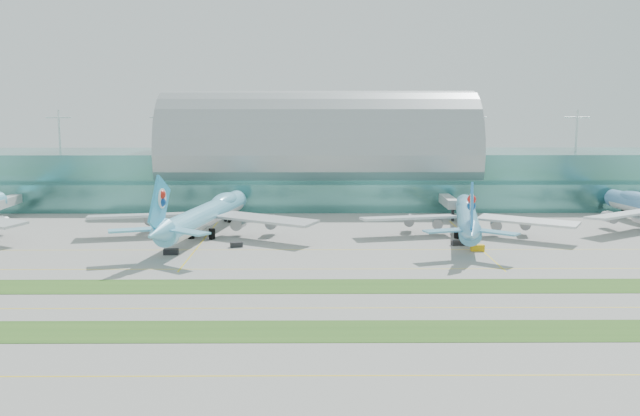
{
  "coord_description": "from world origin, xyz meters",
  "views": [
    {
      "loc": [
        -1.45,
        -146.31,
        39.48
      ],
      "look_at": [
        0.0,
        55.0,
        9.0
      ],
      "focal_mm": 40.0,
      "sensor_mm": 36.0,
      "label": 1
    }
  ],
  "objects": [
    {
      "name": "ground",
      "position": [
        0.0,
        0.0,
        0.0
      ],
      "size": [
        700.0,
        700.0,
        0.0
      ],
      "primitive_type": "plane",
      "color": "gray",
      "rests_on": "ground"
    },
    {
      "name": "terminal",
      "position": [
        0.01,
        128.79,
        14.23
      ],
      "size": [
        340.0,
        69.1,
        36.0
      ],
      "color": "#3D7A75",
      "rests_on": "ground"
    },
    {
      "name": "grass_strip_near",
      "position": [
        0.0,
        -28.0,
        0.04
      ],
      "size": [
        420.0,
        12.0,
        0.08
      ],
      "primitive_type": "cube",
      "color": "#2D591E",
      "rests_on": "ground"
    },
    {
      "name": "grass_strip_far",
      "position": [
        0.0,
        2.0,
        0.04
      ],
      "size": [
        420.0,
        12.0,
        0.08
      ],
      "primitive_type": "cube",
      "color": "#2D591E",
      "rests_on": "ground"
    },
    {
      "name": "taxiline_a",
      "position": [
        0.0,
        -48.0,
        0.01
      ],
      "size": [
        420.0,
        0.35,
        0.01
      ],
      "primitive_type": "cube",
      "color": "yellow",
      "rests_on": "ground"
    },
    {
      "name": "taxiline_b",
      "position": [
        0.0,
        -14.0,
        0.01
      ],
      "size": [
        420.0,
        0.35,
        0.01
      ],
      "primitive_type": "cube",
      "color": "yellow",
      "rests_on": "ground"
    },
    {
      "name": "taxiline_c",
      "position": [
        0.0,
        18.0,
        0.01
      ],
      "size": [
        420.0,
        0.35,
        0.01
      ],
      "primitive_type": "cube",
      "color": "yellow",
      "rests_on": "ground"
    },
    {
      "name": "taxiline_d",
      "position": [
        0.0,
        40.0,
        0.01
      ],
      "size": [
        420.0,
        0.35,
        0.01
      ],
      "primitive_type": "cube",
      "color": "yellow",
      "rests_on": "ground"
    },
    {
      "name": "airliner_b",
      "position": [
        -33.31,
        59.82,
        6.68
      ],
      "size": [
        68.31,
        78.4,
        21.67
      ],
      "rotation": [
        0.0,
        0.0,
        -0.18
      ],
      "color": "#66BDE1",
      "rests_on": "ground"
    },
    {
      "name": "airliner_c",
      "position": [
        43.12,
        59.17,
        6.03
      ],
      "size": [
        61.61,
        70.73,
        19.55
      ],
      "rotation": [
        0.0,
        0.0,
        -0.18
      ],
      "color": "#5FAAD1",
      "rests_on": "ground"
    },
    {
      "name": "gse_c",
      "position": [
        -38.72,
        34.3,
        0.75
      ],
      "size": [
        3.96,
        2.24,
        1.49
      ],
      "primitive_type": "cube",
      "rotation": [
        0.0,
        0.0,
        0.07
      ],
      "color": "black",
      "rests_on": "ground"
    },
    {
      "name": "gse_d",
      "position": [
        -22.81,
        43.47,
        0.69
      ],
      "size": [
        3.57,
        2.37,
        1.38
      ],
      "primitive_type": "cube",
      "rotation": [
        0.0,
        0.0,
        0.28
      ],
      "color": "black",
      "rests_on": "ground"
    },
    {
      "name": "gse_e",
      "position": [
        41.61,
        38.11,
        0.85
      ],
      "size": [
        3.5,
        1.86,
        1.71
      ],
      "primitive_type": "cube",
      "rotation": [
        0.0,
        0.0,
        0.02
      ],
      "color": "gold",
      "rests_on": "ground"
    },
    {
      "name": "gse_f",
      "position": [
        38.01,
        45.54,
        0.71
      ],
      "size": [
        4.1,
        2.48,
        1.42
      ],
      "primitive_type": "cube",
      "rotation": [
        0.0,
        0.0,
        0.18
      ],
      "color": "black",
      "rests_on": "ground"
    }
  ]
}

